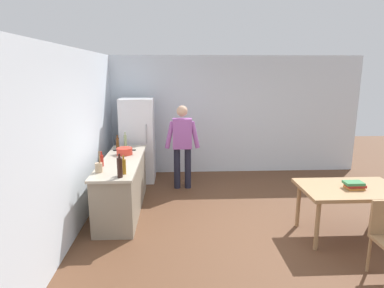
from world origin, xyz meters
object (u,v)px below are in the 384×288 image
object	(u,v)px
person	(182,142)
bottle_vinegar_tall	(125,142)
bottle_wine_dark	(120,167)
bottle_beer_brown	(117,143)
book_stack	(354,185)
cooking_pot	(125,151)
dining_table	(350,193)
bottle_sauce_red	(102,160)
refrigerator	(138,140)
bottle_oil_amber	(124,166)
utensil_jar	(99,167)

from	to	relation	value
person	bottle_vinegar_tall	world-z (taller)	person
person	bottle_wine_dark	size ratio (longest dim) A/B	5.00
bottle_beer_brown	book_stack	world-z (taller)	bottle_beer_brown
cooking_pot	person	bearing A→B (deg)	33.33
dining_table	bottle_sauce_red	bearing A→B (deg)	168.67
bottle_vinegar_tall	book_stack	size ratio (longest dim) A/B	1.12
refrigerator	person	distance (m)	1.10
bottle_oil_amber	bottle_vinegar_tall	world-z (taller)	bottle_vinegar_tall
cooking_pot	bottle_wine_dark	bearing A→B (deg)	-84.19
dining_table	bottle_wine_dark	xyz separation A→B (m)	(-3.26, 0.16, 0.37)
cooking_pot	bottle_oil_amber	world-z (taller)	bottle_oil_amber
bottle_wine_dark	bottle_vinegar_tall	distance (m)	1.78
bottle_wine_dark	utensil_jar	bearing A→B (deg)	143.80
person	bottle_wine_dark	world-z (taller)	person
person	bottle_sauce_red	bearing A→B (deg)	-132.35
bottle_oil_amber	refrigerator	bearing A→B (deg)	91.63
bottle_sauce_red	person	bearing A→B (deg)	47.65
utensil_jar	cooking_pot	bearing A→B (deg)	78.10
refrigerator	bottle_sauce_red	distance (m)	2.00
dining_table	refrigerator	bearing A→B (deg)	140.71
cooking_pot	bottle_wine_dark	size ratio (longest dim) A/B	1.18
person	utensil_jar	distance (m)	2.14
cooking_pot	bottle_vinegar_tall	world-z (taller)	bottle_vinegar_tall
person	bottle_beer_brown	size ratio (longest dim) A/B	6.54
utensil_jar	person	bearing A→B (deg)	53.81
bottle_beer_brown	bottle_oil_amber	size ratio (longest dim) A/B	0.93
utensil_jar	bottle_beer_brown	distance (m)	1.54
bottle_oil_amber	book_stack	bearing A→B (deg)	-6.08
utensil_jar	dining_table	bearing A→B (deg)	-6.56
utensil_jar	bottle_sauce_red	size ratio (longest dim) A/B	1.33
refrigerator	bottle_oil_amber	size ratio (longest dim) A/B	6.43
person	bottle_sauce_red	xyz separation A→B (m)	(-1.29, -1.42, 0.02)
cooking_pot	bottle_vinegar_tall	size ratio (longest dim) A/B	1.25
utensil_jar	bottle_vinegar_tall	distance (m)	1.52
person	bottle_sauce_red	size ratio (longest dim) A/B	7.08
refrigerator	bottle_wine_dark	size ratio (longest dim) A/B	5.29
bottle_oil_amber	person	bearing A→B (deg)	64.40
bottle_oil_amber	bottle_vinegar_tall	xyz separation A→B (m)	(-0.22, 1.62, 0.02)
bottle_oil_amber	bottle_vinegar_tall	bearing A→B (deg)	97.59
bottle_wine_dark	bottle_oil_amber	distance (m)	0.15
utensil_jar	book_stack	size ratio (longest dim) A/B	1.13
bottle_wine_dark	bottle_vinegar_tall	world-z (taller)	bottle_wine_dark
bottle_vinegar_tall	book_stack	xyz separation A→B (m)	(3.47, -1.97, -0.23)
book_stack	bottle_beer_brown	bearing A→B (deg)	151.16
bottle_sauce_red	bottle_beer_brown	bearing A→B (deg)	88.20
refrigerator	person	size ratio (longest dim) A/B	1.06
bottle_beer_brown	bottle_wine_dark	world-z (taller)	bottle_wine_dark
dining_table	bottle_beer_brown	distance (m)	4.11
bottle_sauce_red	bottle_wine_dark	xyz separation A→B (m)	(0.38, -0.57, 0.05)
bottle_sauce_red	bottle_beer_brown	xyz separation A→B (m)	(0.04, 1.23, 0.01)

